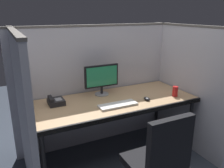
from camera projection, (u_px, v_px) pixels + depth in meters
cubicle_partition_rear at (99, 85)px, 3.04m from camera, size 2.21×0.06×1.57m
cubicle_partition_left at (24, 115)px, 2.15m from camera, size 0.06×1.41×1.57m
cubicle_partition_right at (186, 87)px, 2.99m from camera, size 0.06×1.41×1.57m
desk at (114, 104)px, 2.67m from camera, size 1.90×0.80×0.74m
monitor_center at (102, 78)px, 2.78m from camera, size 0.43×0.17×0.37m
keyboard_main at (118, 105)px, 2.50m from camera, size 0.43×0.15×0.02m
computer_mouse at (147, 99)px, 2.66m from camera, size 0.06×0.10×0.04m
desk_phone at (56, 101)px, 2.54m from camera, size 0.17×0.19×0.09m
soda_can at (175, 91)px, 2.78m from camera, size 0.07×0.07×0.12m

